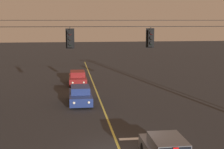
{
  "coord_description": "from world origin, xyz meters",
  "views": [
    {
      "loc": [
        -2.56,
        -15.98,
        6.74
      ],
      "look_at": [
        0.0,
        3.86,
        3.51
      ],
      "focal_mm": 54.13,
      "sensor_mm": 36.0,
      "label": 1
    }
  ],
  "objects_px": {
    "car_oncoming_lead": "(80,95)",
    "traffic_light_centre": "(151,38)",
    "traffic_light_left_inner": "(70,39)",
    "car_oncoming_trailing": "(78,78)"
  },
  "relations": [
    {
      "from": "car_oncoming_lead",
      "to": "car_oncoming_trailing",
      "type": "relative_size",
      "value": 1.0
    },
    {
      "from": "traffic_light_centre",
      "to": "car_oncoming_lead",
      "type": "bearing_deg",
      "value": 114.45
    },
    {
      "from": "traffic_light_left_inner",
      "to": "traffic_light_centre",
      "type": "bearing_deg",
      "value": 0.0
    },
    {
      "from": "traffic_light_left_inner",
      "to": "car_oncoming_trailing",
      "type": "relative_size",
      "value": 0.28
    },
    {
      "from": "traffic_light_left_inner",
      "to": "car_oncoming_lead",
      "type": "distance_m",
      "value": 9.76
    },
    {
      "from": "car_oncoming_lead",
      "to": "traffic_light_centre",
      "type": "bearing_deg",
      "value": -65.55
    },
    {
      "from": "traffic_light_centre",
      "to": "car_oncoming_trailing",
      "type": "bearing_deg",
      "value": 102.69
    },
    {
      "from": "car_oncoming_lead",
      "to": "traffic_light_left_inner",
      "type": "bearing_deg",
      "value": -95.45
    },
    {
      "from": "traffic_light_left_inner",
      "to": "car_oncoming_trailing",
      "type": "bearing_deg",
      "value": 87.24
    },
    {
      "from": "traffic_light_left_inner",
      "to": "car_oncoming_lead",
      "type": "relative_size",
      "value": 0.28
    }
  ]
}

